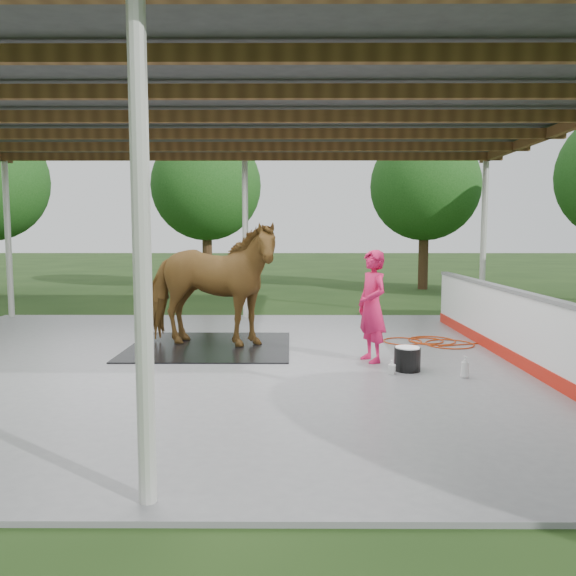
{
  "coord_description": "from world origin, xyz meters",
  "views": [
    {
      "loc": [
        1.08,
        -8.77,
        2.08
      ],
      "look_at": [
        1.04,
        0.58,
        1.16
      ],
      "focal_mm": 35.0,
      "sensor_mm": 36.0,
      "label": 1
    }
  ],
  "objects_px": {
    "dasher_board": "(513,327)",
    "wash_bucket": "(407,358)",
    "horse": "(209,285)",
    "handler": "(372,306)"
  },
  "relations": [
    {
      "from": "dasher_board",
      "to": "horse",
      "type": "distance_m",
      "value": 5.12
    },
    {
      "from": "horse",
      "to": "wash_bucket",
      "type": "bearing_deg",
      "value": -106.91
    },
    {
      "from": "wash_bucket",
      "to": "handler",
      "type": "bearing_deg",
      "value": 125.84
    },
    {
      "from": "horse",
      "to": "handler",
      "type": "distance_m",
      "value": 2.96
    },
    {
      "from": "dasher_board",
      "to": "handler",
      "type": "distance_m",
      "value": 2.26
    },
    {
      "from": "horse",
      "to": "wash_bucket",
      "type": "relative_size",
      "value": 6.72
    },
    {
      "from": "dasher_board",
      "to": "horse",
      "type": "bearing_deg",
      "value": 167.46
    },
    {
      "from": "dasher_board",
      "to": "wash_bucket",
      "type": "relative_size",
      "value": 20.7
    },
    {
      "from": "wash_bucket",
      "to": "horse",
      "type": "bearing_deg",
      "value": 151.33
    },
    {
      "from": "horse",
      "to": "handler",
      "type": "relative_size",
      "value": 1.47
    }
  ]
}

